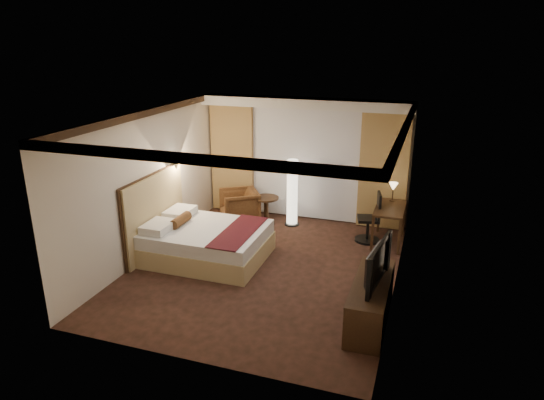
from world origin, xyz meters
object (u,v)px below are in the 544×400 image
(armchair, at_px, (239,205))
(desk, at_px, (389,225))
(television, at_px, (371,261))
(side_table, at_px, (266,210))
(dresser, at_px, (371,302))
(floor_lamp, at_px, (292,193))
(bed, at_px, (207,243))
(office_chair, at_px, (368,217))

(armchair, distance_m, desk, 3.24)
(armchair, xyz_separation_m, television, (3.25, -3.06, 0.55))
(armchair, height_order, television, television)
(side_table, xyz_separation_m, television, (2.67, -3.18, 0.65))
(television, bearing_deg, armchair, 54.49)
(dresser, bearing_deg, floor_lamp, 123.20)
(side_table, distance_m, floor_lamp, 0.72)
(desk, height_order, dresser, desk)
(armchair, xyz_separation_m, desk, (3.23, -0.12, -0.03))
(side_table, xyz_separation_m, dresser, (2.70, -3.18, 0.02))
(desk, distance_m, dresser, 2.95)
(armchair, xyz_separation_m, floor_lamp, (1.15, 0.20, 0.34))
(bed, height_order, office_chair, office_chair)
(bed, bearing_deg, side_table, 77.66)
(television, bearing_deg, floor_lamp, 40.60)
(bed, distance_m, television, 3.38)
(side_table, distance_m, office_chair, 2.27)
(floor_lamp, relative_size, dresser, 0.91)
(armchair, bearing_deg, television, 13.08)
(office_chair, bearing_deg, armchair, 163.90)
(armchair, distance_m, dresser, 4.49)
(bed, xyz_separation_m, armchair, (-0.14, 1.91, 0.09))
(television, bearing_deg, side_table, 47.77)
(bed, bearing_deg, armchair, 94.33)
(armchair, height_order, dresser, armchair)
(floor_lamp, bearing_deg, armchair, -170.15)
(office_chair, distance_m, dresser, 2.94)
(floor_lamp, distance_m, dresser, 3.92)
(side_table, height_order, office_chair, office_chair)
(desk, xyz_separation_m, office_chair, (-0.40, -0.05, 0.14))
(armchair, height_order, floor_lamp, floor_lamp)
(side_table, relative_size, floor_lamp, 0.41)
(desk, relative_size, dresser, 0.69)
(bed, bearing_deg, office_chair, 32.93)
(side_table, bearing_deg, desk, -4.98)
(armchair, relative_size, desk, 0.72)
(armchair, distance_m, television, 4.50)
(office_chair, bearing_deg, side_table, 160.15)
(armchair, bearing_deg, side_table, 67.34)
(bed, height_order, armchair, armchair)
(armchair, relative_size, side_table, 1.33)
(armchair, height_order, side_table, armchair)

